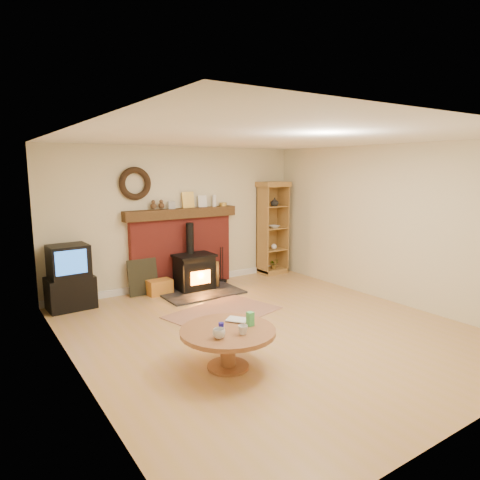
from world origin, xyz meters
TOP-DOWN VIEW (x-y plane):
  - ground at (0.00, 0.00)m, footprint 5.50×5.50m
  - room_shell at (-0.02, 0.09)m, footprint 5.02×5.52m
  - chimney_breast at (0.00, 2.67)m, footprint 2.20×0.22m
  - wood_stove at (0.06, 2.27)m, footprint 1.40×1.00m
  - area_rug at (-0.17, 0.93)m, footprint 1.83×1.47m
  - tv_unit at (-2.06, 2.47)m, footprint 0.73×0.53m
  - curio_cabinet at (2.04, 2.55)m, footprint 0.62×0.45m
  - firelog_box at (-0.58, 2.40)m, footprint 0.43×0.28m
  - leaning_painting at (-0.83, 2.55)m, footprint 0.53×0.14m
  - fire_tools at (0.78, 2.50)m, footprint 0.16×0.16m
  - coffee_table at (-1.08, -0.67)m, footprint 1.07×1.07m

SIDE VIEW (x-z plane):
  - ground at x=0.00m, z-range 0.00..0.00m
  - area_rug at x=-0.17m, z-range 0.00..0.01m
  - fire_tools at x=0.78m, z-range -0.24..0.46m
  - firelog_box at x=-0.58m, z-range 0.00..0.27m
  - leaning_painting at x=-0.83m, z-range 0.00..0.64m
  - wood_stove at x=0.06m, z-range -0.29..0.93m
  - coffee_table at x=-1.08m, z-range 0.06..0.67m
  - tv_unit at x=-2.06m, z-range -0.02..1.01m
  - chimney_breast at x=0.00m, z-range -0.09..1.69m
  - curio_cabinet at x=2.04m, z-range 0.00..1.93m
  - room_shell at x=-0.02m, z-range 0.41..3.02m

